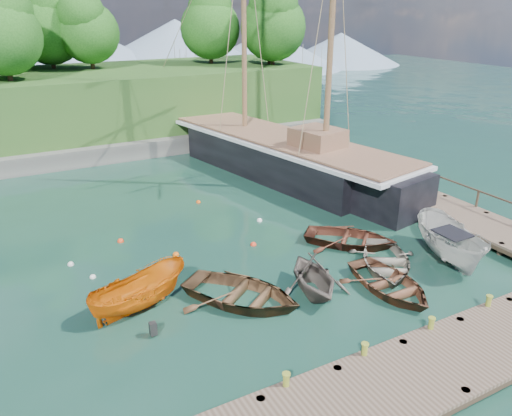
# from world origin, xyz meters

# --- Properties ---
(ground) EXTENTS (160.00, 160.00, 0.00)m
(ground) POSITION_xyz_m (0.00, 0.00, 0.00)
(ground) COLOR #193E2F
(ground) RESTS_ON ground
(dock_near) EXTENTS (20.00, 3.20, 1.10)m
(dock_near) POSITION_xyz_m (2.00, -6.50, 0.43)
(dock_near) COLOR brown
(dock_near) RESTS_ON ground
(dock_east) EXTENTS (3.20, 24.00, 1.10)m
(dock_east) POSITION_xyz_m (11.50, 7.00, 0.43)
(dock_east) COLOR brown
(dock_east) RESTS_ON ground
(bollard_0) EXTENTS (0.26, 0.26, 0.45)m
(bollard_0) POSITION_xyz_m (-4.00, -5.10, 0.00)
(bollard_0) COLOR olive
(bollard_0) RESTS_ON ground
(bollard_1) EXTENTS (0.26, 0.26, 0.45)m
(bollard_1) POSITION_xyz_m (-1.00, -5.10, 0.00)
(bollard_1) COLOR olive
(bollard_1) RESTS_ON ground
(bollard_2) EXTENTS (0.26, 0.26, 0.45)m
(bollard_2) POSITION_xyz_m (2.00, -5.10, 0.00)
(bollard_2) COLOR olive
(bollard_2) RESTS_ON ground
(bollard_3) EXTENTS (0.26, 0.26, 0.45)m
(bollard_3) POSITION_xyz_m (5.00, -5.10, 0.00)
(bollard_3) COLOR olive
(bollard_3) RESTS_ON ground
(rowboat_0) EXTENTS (5.84, 6.15, 1.04)m
(rowboat_0) POSITION_xyz_m (-2.71, 0.42, 0.00)
(rowboat_0) COLOR brown
(rowboat_0) RESTS_ON ground
(rowboat_1) EXTENTS (3.81, 4.19, 1.90)m
(rowboat_1) POSITION_xyz_m (0.21, -0.38, 0.00)
(rowboat_1) COLOR #5F554D
(rowboat_1) RESTS_ON ground
(rowboat_2) EXTENTS (3.27, 4.48, 0.91)m
(rowboat_2) POSITION_xyz_m (3.17, -1.77, 0.00)
(rowboat_2) COLOR brown
(rowboat_2) RESTS_ON ground
(rowboat_3) EXTENTS (5.10, 5.46, 0.92)m
(rowboat_3) POSITION_xyz_m (4.35, -0.22, 0.00)
(rowboat_3) COLOR slate
(rowboat_3) RESTS_ON ground
(rowboat_4) EXTENTS (5.49, 5.52, 0.94)m
(rowboat_4) POSITION_xyz_m (4.45, 2.50, 0.00)
(rowboat_4) COLOR #4F2619
(rowboat_4) RESTS_ON ground
(motorboat_orange) EXTENTS (4.63, 2.83, 1.68)m
(motorboat_orange) POSITION_xyz_m (-6.47, 1.90, 0.00)
(motorboat_orange) COLOR #D36108
(motorboat_orange) RESTS_ON ground
(cabin_boat_white) EXTENTS (3.80, 5.66, 2.05)m
(cabin_boat_white) POSITION_xyz_m (7.52, -1.02, 0.00)
(cabin_boat_white) COLOR beige
(cabin_boat_white) RESTS_ON ground
(schooner) EXTENTS (9.20, 28.41, 21.17)m
(schooner) POSITION_xyz_m (7.25, 13.86, 1.17)
(schooner) COLOR black
(schooner) RESTS_ON ground
(mooring_buoy_0) EXTENTS (0.28, 0.28, 0.28)m
(mooring_buoy_0) POSITION_xyz_m (-7.64, 5.30, 0.00)
(mooring_buoy_0) COLOR white
(mooring_buoy_0) RESTS_ON ground
(mooring_buoy_1) EXTENTS (0.31, 0.31, 0.31)m
(mooring_buoy_1) POSITION_xyz_m (-3.66, 5.58, 0.00)
(mooring_buoy_1) COLOR #F5600F
(mooring_buoy_1) RESTS_ON ground
(mooring_buoy_2) EXTENTS (0.31, 0.31, 0.31)m
(mooring_buoy_2) POSITION_xyz_m (0.14, 4.75, 0.00)
(mooring_buoy_2) COLOR #F43C1D
(mooring_buoy_2) RESTS_ON ground
(mooring_buoy_3) EXTENTS (0.31, 0.31, 0.31)m
(mooring_buoy_3) POSITION_xyz_m (1.87, 7.25, 0.00)
(mooring_buoy_3) COLOR white
(mooring_buoy_3) RESTS_ON ground
(mooring_buoy_4) EXTENTS (0.33, 0.33, 0.33)m
(mooring_buoy_4) POSITION_xyz_m (-5.64, 8.32, 0.00)
(mooring_buoy_4) COLOR #F64118
(mooring_buoy_4) RESTS_ON ground
(mooring_buoy_5) EXTENTS (0.28, 0.28, 0.28)m
(mooring_buoy_5) POSITION_xyz_m (-0.07, 11.48, 0.00)
(mooring_buoy_5) COLOR #F45812
(mooring_buoy_5) RESTS_ON ground
(mooring_buoy_6) EXTENTS (0.30, 0.30, 0.30)m
(mooring_buoy_6) POSITION_xyz_m (-8.30, 6.97, 0.00)
(mooring_buoy_6) COLOR silver
(mooring_buoy_6) RESTS_ON ground
(distant_ridge) EXTENTS (117.00, 40.00, 10.00)m
(distant_ridge) POSITION_xyz_m (4.30, 70.00, 4.35)
(distant_ridge) COLOR #728CA5
(distant_ridge) RESTS_ON ground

